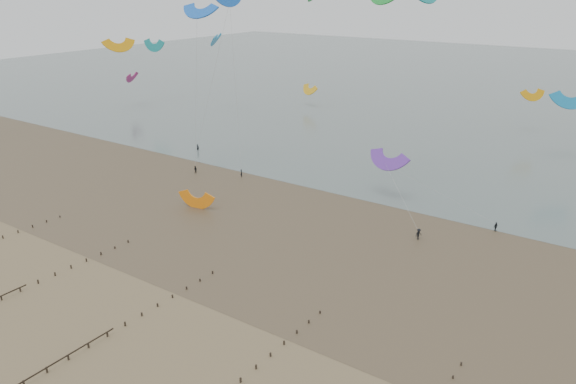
# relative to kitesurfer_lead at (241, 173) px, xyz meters

# --- Properties ---
(ground) EXTENTS (500.00, 500.00, 0.00)m
(ground) POSITION_rel_kitesurfer_lead_xyz_m (19.41, -47.39, -0.87)
(ground) COLOR brown
(ground) RESTS_ON ground
(sea_and_shore) EXTENTS (500.00, 665.00, 0.03)m
(sea_and_shore) POSITION_rel_kitesurfer_lead_xyz_m (15.33, -12.99, -0.86)
(sea_and_shore) COLOR #475654
(sea_and_shore) RESTS_ON ground
(kitesurfer_lead) EXTENTS (0.76, 0.72, 1.75)m
(kitesurfer_lead) POSITION_rel_kitesurfer_lead_xyz_m (0.00, 0.00, 0.00)
(kitesurfer_lead) COLOR black
(kitesurfer_lead) RESTS_ON ground
(kitesurfers) EXTENTS (124.94, 19.49, 1.89)m
(kitesurfers) POSITION_rel_kitesurfer_lead_xyz_m (59.77, 0.30, 0.01)
(kitesurfers) COLOR black
(kitesurfers) RESTS_ON ground
(grounded_kite) EXTENTS (7.15, 6.01, 3.51)m
(grounded_kite) POSITION_rel_kitesurfer_lead_xyz_m (4.25, -18.32, -0.87)
(grounded_kite) COLOR orange
(grounded_kite) RESTS_ON ground
(kites_airborne) EXTENTS (231.81, 108.21, 39.41)m
(kites_airborne) POSITION_rel_kitesurfer_lead_xyz_m (6.26, 38.28, 19.99)
(kites_airborne) COLOR #1480BE
(kites_airborne) RESTS_ON ground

